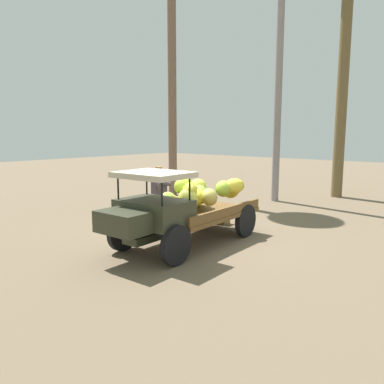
# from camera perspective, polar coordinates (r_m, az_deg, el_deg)

# --- Properties ---
(ground_plane) EXTENTS (60.00, 60.00, 0.00)m
(ground_plane) POSITION_cam_1_polar(r_m,az_deg,el_deg) (10.05, 0.81, -6.78)
(ground_plane) COLOR #76624B
(truck) EXTENTS (4.53, 1.90, 1.86)m
(truck) POSITION_cam_1_polar(r_m,az_deg,el_deg) (9.20, -1.68, -2.17)
(truck) COLOR #343626
(truck) RESTS_ON ground
(farmer) EXTENTS (0.52, 0.48, 1.74)m
(farmer) POSITION_cam_1_polar(r_m,az_deg,el_deg) (11.03, -4.87, -0.11)
(farmer) COLOR #8E6343
(farmer) RESTS_ON ground
(wooden_crate) EXTENTS (0.43, 0.64, 0.36)m
(wooden_crate) POSITION_cam_1_polar(r_m,az_deg,el_deg) (11.58, 3.96, -3.77)
(wooden_crate) COLOR olive
(wooden_crate) RESTS_ON ground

